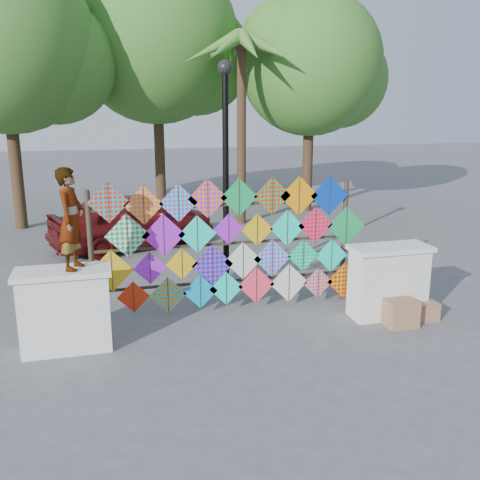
{
  "coord_description": "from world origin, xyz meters",
  "views": [
    {
      "loc": [
        -2.06,
        -8.15,
        3.61
      ],
      "look_at": [
        0.22,
        0.6,
        1.35
      ],
      "focal_mm": 40.0,
      "sensor_mm": 36.0,
      "label": 1
    }
  ],
  "objects_px": {
    "vendor_woman": "(71,219)",
    "sedan": "(133,220)",
    "lamppost": "(226,156)",
    "kite_rack": "(232,245)"
  },
  "relations": [
    {
      "from": "vendor_woman",
      "to": "lamppost",
      "type": "relative_size",
      "value": 0.34
    },
    {
      "from": "sedan",
      "to": "lamppost",
      "type": "bearing_deg",
      "value": -176.64
    },
    {
      "from": "vendor_woman",
      "to": "lamppost",
      "type": "xyz_separation_m",
      "value": [
        2.82,
        2.2,
        0.66
      ]
    },
    {
      "from": "sedan",
      "to": "vendor_woman",
      "type": "bearing_deg",
      "value": 149.19
    },
    {
      "from": "sedan",
      "to": "kite_rack",
      "type": "bearing_deg",
      "value": 176.12
    },
    {
      "from": "kite_rack",
      "to": "lamppost",
      "type": "bearing_deg",
      "value": 81.67
    },
    {
      "from": "kite_rack",
      "to": "vendor_woman",
      "type": "bearing_deg",
      "value": -160.61
    },
    {
      "from": "vendor_woman",
      "to": "sedan",
      "type": "relative_size",
      "value": 0.35
    },
    {
      "from": "lamppost",
      "to": "sedan",
      "type": "bearing_deg",
      "value": 112.88
    },
    {
      "from": "kite_rack",
      "to": "lamppost",
      "type": "relative_size",
      "value": 1.12
    }
  ]
}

